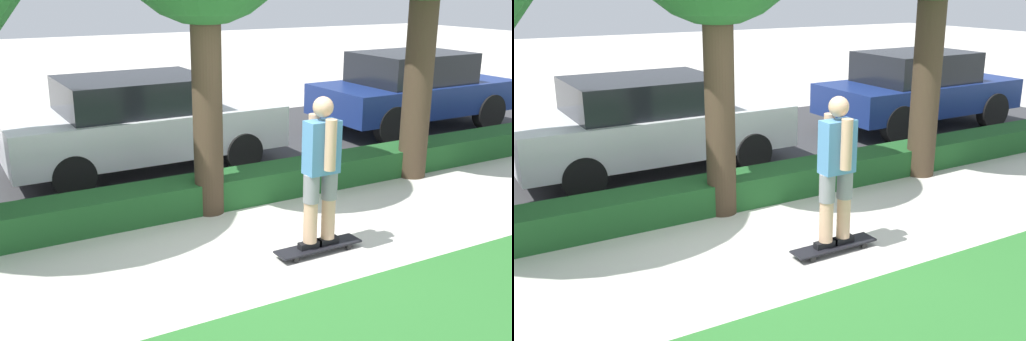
% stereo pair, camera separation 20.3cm
% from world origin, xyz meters
% --- Properties ---
extents(ground_plane, '(60.00, 60.00, 0.00)m').
position_xyz_m(ground_plane, '(0.00, 0.00, 0.00)').
color(ground_plane, beige).
extents(street_asphalt, '(18.50, 5.00, 0.01)m').
position_xyz_m(street_asphalt, '(0.00, 4.20, 0.00)').
color(street_asphalt, '#38383A').
rests_on(street_asphalt, ground_plane).
extents(hedge_row, '(18.50, 0.60, 0.40)m').
position_xyz_m(hedge_row, '(0.00, 1.60, 0.20)').
color(hedge_row, '#1E5123').
rests_on(hedge_row, ground_plane).
extents(skateboard, '(1.02, 0.24, 0.08)m').
position_xyz_m(skateboard, '(0.48, -0.29, 0.07)').
color(skateboard, black).
rests_on(skateboard, ground_plane).
extents(skater_person, '(0.49, 0.42, 1.65)m').
position_xyz_m(skater_person, '(0.48, -0.29, 0.96)').
color(skater_person, black).
rests_on(skater_person, skateboard).
extents(parked_car_middle, '(4.24, 1.97, 1.46)m').
position_xyz_m(parked_car_middle, '(-0.16, 3.70, 0.76)').
color(parked_car_middle, silver).
rests_on(parked_car_middle, ground_plane).
extents(parked_car_rear, '(4.09, 1.89, 1.54)m').
position_xyz_m(parked_car_rear, '(5.50, 3.72, 0.81)').
color(parked_car_rear, navy).
rests_on(parked_car_rear, ground_plane).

